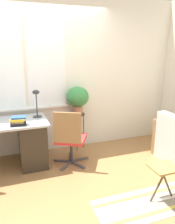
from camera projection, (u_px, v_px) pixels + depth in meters
ground_plane at (49, 172)px, 3.32m from camera, size 14.00×14.00×0.00m
wall_back_with_window at (36, 77)px, 3.70m from camera, size 9.00×0.12×2.70m
desk_lamp at (36, 98)px, 3.45m from camera, size 0.14×0.14×0.44m
book_stack at (18, 121)px, 3.12m from camera, size 0.23×0.19×0.13m
office_chair_swivel at (70, 138)px, 3.40m from camera, size 0.60×0.62×0.92m
plant_stand at (78, 118)px, 3.97m from camera, size 0.25×0.25×0.68m
potted_plant at (78, 98)px, 3.87m from camera, size 0.40×0.40×0.49m
floor_rug_striped at (147, 204)px, 2.61m from camera, size 1.29×0.55×0.01m
folding_stool at (164, 171)px, 2.59m from camera, size 0.34×0.28×0.46m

